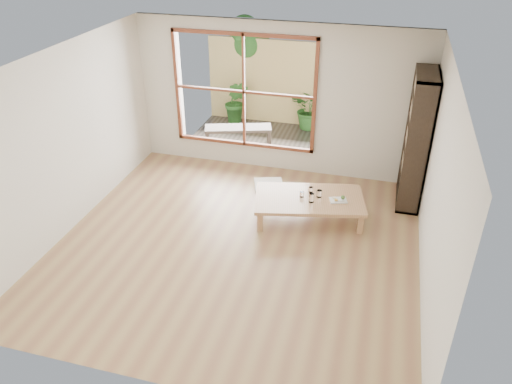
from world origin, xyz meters
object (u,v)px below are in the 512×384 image
bookshelf (417,140)px  garden_bench (238,130)px  low_table (309,200)px  food_tray (339,199)px

bookshelf → garden_bench: bearing=159.6°
low_table → food_tray: 0.45m
bookshelf → garden_bench: 3.53m
bookshelf → garden_bench: bookshelf is taller
bookshelf → low_table: bearing=-146.6°
low_table → bookshelf: bearing=20.8°
garden_bench → low_table: bearing=-68.3°
food_tray → bookshelf: bearing=24.6°
low_table → food_tray: bearing=-8.2°
low_table → food_tray: (0.44, 0.03, 0.06)m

